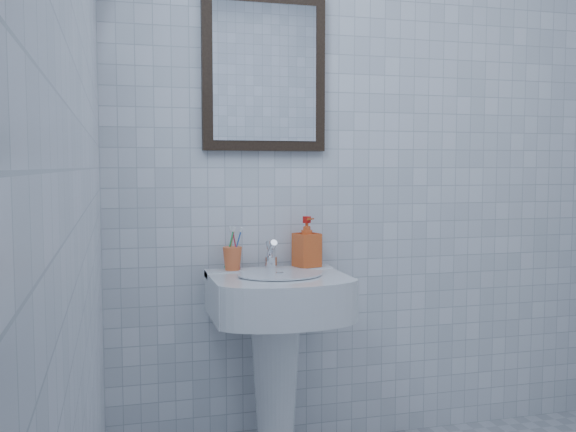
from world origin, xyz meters
name	(u,v)px	position (x,y,z in m)	size (l,w,h in m)	color
wall_back	(369,149)	(0.00, 1.20, 1.25)	(2.20, 0.02, 2.50)	silver
wall_left	(86,129)	(-1.10, 0.00, 1.25)	(0.02, 2.40, 2.50)	silver
washbasin	(277,338)	(-0.46, 0.98, 0.52)	(0.51, 0.37, 0.78)	silver
faucet	(271,257)	(-0.46, 1.08, 0.82)	(0.05, 0.11, 0.12)	silver
toothbrush_cup	(232,258)	(-0.61, 1.10, 0.82)	(0.08, 0.08, 0.09)	orange
soap_dispenser	(307,242)	(-0.31, 1.10, 0.87)	(0.09, 0.09, 0.20)	red
wall_mirror	(264,73)	(-0.46, 1.18, 1.55)	(0.50, 0.04, 0.62)	black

